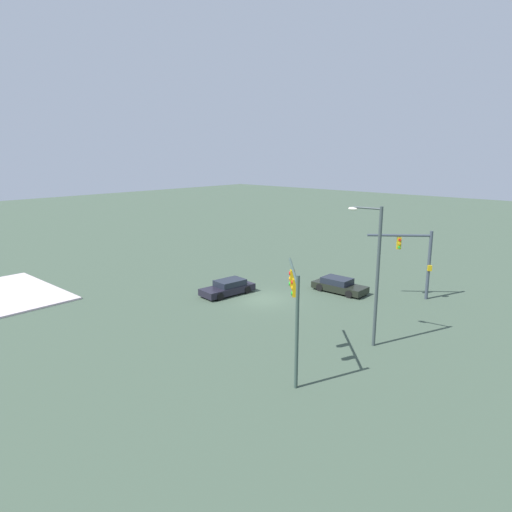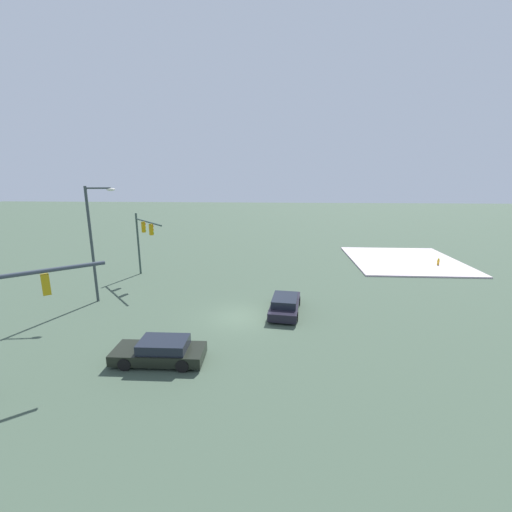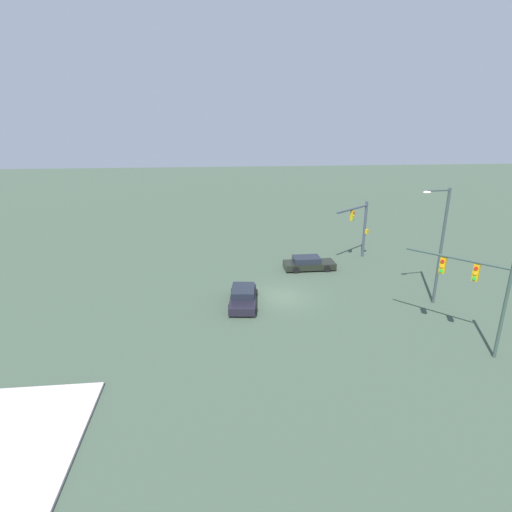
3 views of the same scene
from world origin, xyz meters
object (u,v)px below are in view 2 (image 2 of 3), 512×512
object	(u,v)px
fire_hydrant_on_curb	(438,262)
sedan_car_approaching	(285,304)
streetlamp_curved_arm	(94,237)
traffic_signal_opposite_side	(144,234)
traffic_signal_near_corner	(9,311)
sedan_car_waiting_far	(160,351)

from	to	relation	value
fire_hydrant_on_curb	sedan_car_approaching	bearing A→B (deg)	128.89
streetlamp_curved_arm	sedan_car_approaching	size ratio (longest dim) A/B	1.78
traffic_signal_opposite_side	streetlamp_curved_arm	xyz separation A→B (m)	(-6.16, 1.20, 0.77)
streetlamp_curved_arm	traffic_signal_near_corner	bearing A→B (deg)	-87.08
sedan_car_approaching	traffic_signal_near_corner	bearing A→B (deg)	134.38
traffic_signal_near_corner	fire_hydrant_on_curb	distance (m)	36.32
traffic_signal_near_corner	sedan_car_waiting_far	bearing A→B (deg)	-14.70
traffic_signal_opposite_side	fire_hydrant_on_curb	world-z (taller)	traffic_signal_opposite_side
traffic_signal_near_corner	fire_hydrant_on_curb	bearing A→B (deg)	-0.72
traffic_signal_opposite_side	streetlamp_curved_arm	size ratio (longest dim) A/B	0.69
sedan_car_approaching	sedan_car_waiting_far	size ratio (longest dim) A/B	1.04
traffic_signal_opposite_side	sedan_car_approaching	distance (m)	15.15
traffic_signal_near_corner	streetlamp_curved_arm	size ratio (longest dim) A/B	0.65
sedan_car_waiting_far	fire_hydrant_on_curb	world-z (taller)	sedan_car_waiting_far
sedan_car_approaching	fire_hydrant_on_curb	xyz separation A→B (m)	(13.19, -16.35, -0.09)
traffic_signal_near_corner	sedan_car_approaching	world-z (taller)	traffic_signal_near_corner
streetlamp_curved_arm	traffic_signal_opposite_side	bearing A→B (deg)	71.69
traffic_signal_near_corner	sedan_car_waiting_far	distance (m)	6.80
traffic_signal_near_corner	streetlamp_curved_arm	xyz separation A→B (m)	(10.60, 1.90, 1.22)
sedan_car_waiting_far	fire_hydrant_on_curb	bearing A→B (deg)	-139.56
traffic_signal_near_corner	fire_hydrant_on_curb	size ratio (longest dim) A/B	7.86
sedan_car_approaching	traffic_signal_opposite_side	bearing A→B (deg)	66.17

